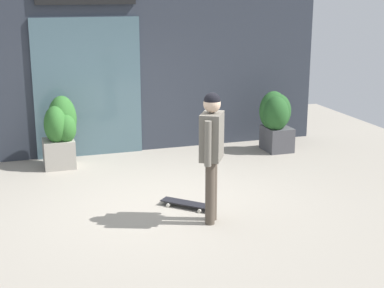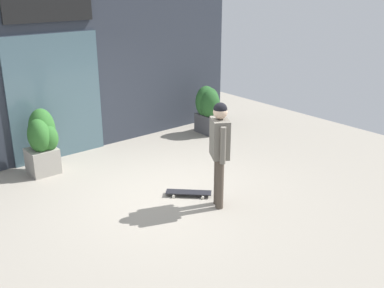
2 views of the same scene
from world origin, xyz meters
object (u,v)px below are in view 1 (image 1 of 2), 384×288
skateboard (187,203)px  planter_box_left (60,130)px  planter_box_right (276,118)px  skateboarder (212,144)px

skateboard → planter_box_left: planter_box_left is taller
planter_box_left → planter_box_right: size_ratio=1.08×
skateboard → planter_box_right: 3.54m
skateboard → planter_box_right: (2.55, 2.38, 0.59)m
skateboarder → planter_box_left: (-1.66, 3.21, -0.43)m
skateboard → skateboarder: bearing=148.8°
planter_box_left → skateboard: bearing=-59.9°
planter_box_right → skateboarder: bearing=-128.8°
skateboarder → planter_box_left: size_ratio=1.42×
skateboarder → skateboard: size_ratio=2.54×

